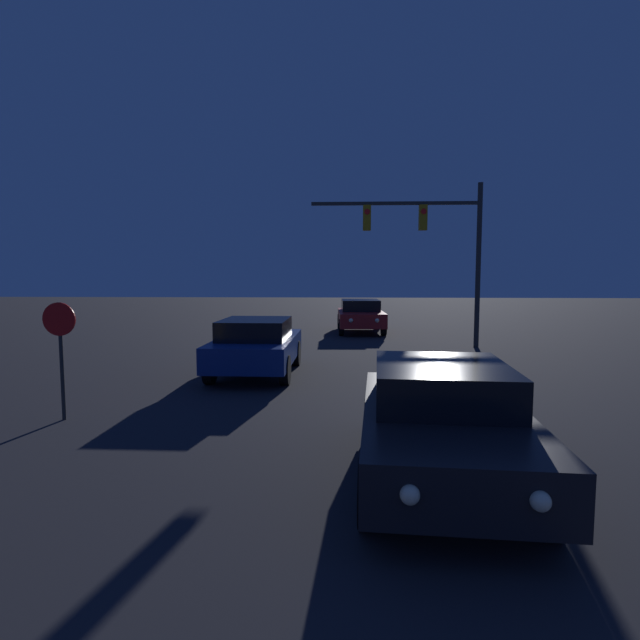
% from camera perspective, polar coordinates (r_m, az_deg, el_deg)
% --- Properties ---
extents(car_near, '(2.28, 4.39, 1.49)m').
position_cam_1_polar(car_near, '(6.74, 13.79, -11.00)').
color(car_near, black).
rests_on(car_near, ground_plane).
extents(car_mid, '(2.08, 4.31, 1.49)m').
position_cam_1_polar(car_mid, '(13.36, -7.28, -2.84)').
color(car_mid, navy).
rests_on(car_mid, ground_plane).
extents(car_far, '(2.16, 4.34, 1.49)m').
position_cam_1_polar(car_far, '(23.06, 4.65, 0.57)').
color(car_far, '#B21E1E').
rests_on(car_far, ground_plane).
extents(traffic_signal_mast, '(6.12, 0.30, 5.91)m').
position_cam_1_polar(traffic_signal_mast, '(18.64, 12.78, 9.26)').
color(traffic_signal_mast, '#2D2D2D').
rests_on(traffic_signal_mast, ground_plane).
extents(stop_sign, '(0.60, 0.07, 2.16)m').
position_cam_1_polar(stop_sign, '(10.17, -27.55, -2.05)').
color(stop_sign, '#2D2D2D').
rests_on(stop_sign, ground_plane).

